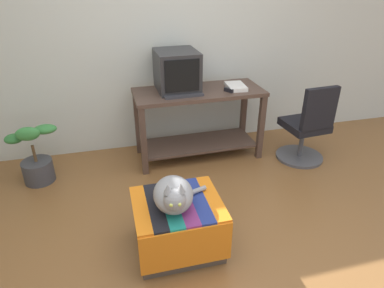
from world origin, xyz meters
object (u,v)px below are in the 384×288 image
ottoman_with_blanket (178,225)px  cat (174,195)px  book (236,86)px  office_chair (307,129)px  desk (198,112)px  keyboard (183,95)px  tv_monitor (177,71)px  potted_plant (36,160)px  stapler (229,90)px

ottoman_with_blanket → cat: 0.33m
book → office_chair: size_ratio=0.32×
desk → office_chair: office_chair is taller
keyboard → cat: (-0.37, -1.30, -0.26)m
keyboard → cat: keyboard is taller
tv_monitor → potted_plant: tv_monitor is taller
ottoman_with_blanket → desk: bearing=68.7°
tv_monitor → book: tv_monitor is taller
keyboard → potted_plant: keyboard is taller
desk → stapler: 0.42m
tv_monitor → book: 0.65m
desk → office_chair: bearing=-21.5°
stapler → desk: bearing=126.5°
desk → tv_monitor: size_ratio=2.82×
tv_monitor → stapler: (0.51, -0.21, -0.18)m
desk → book: size_ratio=4.88×
desk → book: (0.40, -0.04, 0.27)m
ottoman_with_blanket → potted_plant: size_ratio=1.01×
book → office_chair: office_chair is taller
desk → office_chair: 1.19m
office_chair → stapler: size_ratio=8.09×
tv_monitor → ottoman_with_blanket: tv_monitor is taller
tv_monitor → stapler: size_ratio=4.45×
office_chair → tv_monitor: bearing=-25.2°
keyboard → book: size_ratio=1.41×
stapler → cat: bearing=-153.2°
ottoman_with_blanket → tv_monitor: bearing=77.6°
book → stapler: 0.15m
ottoman_with_blanket → book: bearing=54.9°
cat → stapler: bearing=63.6°
keyboard → stapler: (0.49, 0.00, 0.01)m
office_chair → ottoman_with_blanket: bearing=25.8°
office_chair → stapler: bearing=-24.0°
book → stapler: book is taller
keyboard → stapler: size_ratio=3.64×
ottoman_with_blanket → cat: bearing=-124.9°
desk → stapler: stapler is taller
keyboard → stapler: stapler is taller
book → tv_monitor: bearing=173.9°
cat → keyboard: bearing=81.3°
potted_plant → office_chair: (2.81, -0.30, 0.14)m
desk → office_chair: size_ratio=1.55×
ottoman_with_blanket → potted_plant: potted_plant is taller
cat → potted_plant: size_ratio=0.70×
potted_plant → stapler: bearing=-0.2°
desk → potted_plant: desk is taller
ottoman_with_blanket → stapler: bearing=56.4°
keyboard → office_chair: 1.40m
keyboard → ottoman_with_blanket: bearing=-107.6°
desk → cat: 1.54m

